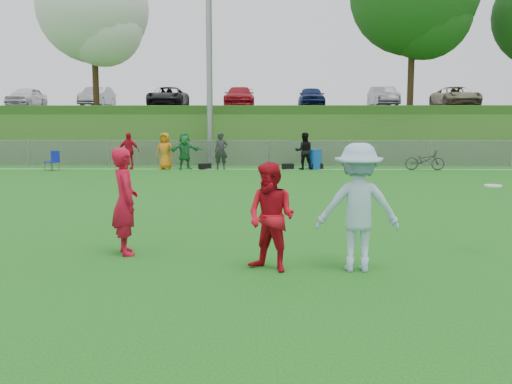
{
  "coord_description": "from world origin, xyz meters",
  "views": [
    {
      "loc": [
        -0.16,
        -8.27,
        2.34
      ],
      "look_at": [
        -0.31,
        0.5,
        1.2
      ],
      "focal_mm": 40.0,
      "sensor_mm": 36.0,
      "label": 1
    }
  ],
  "objects_px": {
    "player_blue": "(358,207)",
    "bicycle": "(425,160)",
    "player_red_left": "(125,201)",
    "player_red_center": "(271,217)",
    "frisbee": "(493,186)",
    "recycling_bin": "(315,159)"
  },
  "relations": [
    {
      "from": "player_blue",
      "to": "bicycle",
      "type": "height_order",
      "value": "player_blue"
    },
    {
      "from": "player_red_left",
      "to": "player_red_center",
      "type": "bearing_deg",
      "value": -136.96
    },
    {
      "from": "bicycle",
      "to": "frisbee",
      "type": "bearing_deg",
      "value": 174.66
    },
    {
      "from": "player_red_center",
      "to": "frisbee",
      "type": "xyz_separation_m",
      "value": [
        3.81,
        1.17,
        0.35
      ]
    },
    {
      "from": "recycling_bin",
      "to": "bicycle",
      "type": "distance_m",
      "value": 4.98
    },
    {
      "from": "player_red_left",
      "to": "bicycle",
      "type": "xyz_separation_m",
      "value": [
        9.66,
        16.38,
        -0.47
      ]
    },
    {
      "from": "player_red_center",
      "to": "recycling_bin",
      "type": "height_order",
      "value": "player_red_center"
    },
    {
      "from": "player_red_left",
      "to": "frisbee",
      "type": "distance_m",
      "value": 6.33
    },
    {
      "from": "player_red_center",
      "to": "bicycle",
      "type": "bearing_deg",
      "value": 100.54
    },
    {
      "from": "player_red_left",
      "to": "bicycle",
      "type": "bearing_deg",
      "value": -54.81
    },
    {
      "from": "player_red_left",
      "to": "frisbee",
      "type": "xyz_separation_m",
      "value": [
        6.32,
        0.12,
        0.27
      ]
    },
    {
      "from": "player_red_center",
      "to": "recycling_bin",
      "type": "xyz_separation_m",
      "value": [
        2.2,
        17.88,
        -0.38
      ]
    },
    {
      "from": "player_red_left",
      "to": "player_blue",
      "type": "bearing_deg",
      "value": -128.68
    },
    {
      "from": "frisbee",
      "to": "bicycle",
      "type": "height_order",
      "value": "frisbee"
    },
    {
      "from": "player_red_left",
      "to": "player_red_center",
      "type": "distance_m",
      "value": 2.72
    },
    {
      "from": "bicycle",
      "to": "player_red_center",
      "type": "bearing_deg",
      "value": 163.95
    },
    {
      "from": "player_blue",
      "to": "recycling_bin",
      "type": "height_order",
      "value": "player_blue"
    },
    {
      "from": "player_red_center",
      "to": "player_blue",
      "type": "bearing_deg",
      "value": 35.52
    },
    {
      "from": "frisbee",
      "to": "bicycle",
      "type": "relative_size",
      "value": 0.17
    },
    {
      "from": "frisbee",
      "to": "bicycle",
      "type": "distance_m",
      "value": 16.61
    },
    {
      "from": "player_red_left",
      "to": "bicycle",
      "type": "height_order",
      "value": "player_red_left"
    },
    {
      "from": "player_red_left",
      "to": "player_red_center",
      "type": "xyz_separation_m",
      "value": [
        2.51,
        -1.05,
        -0.09
      ]
    }
  ]
}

